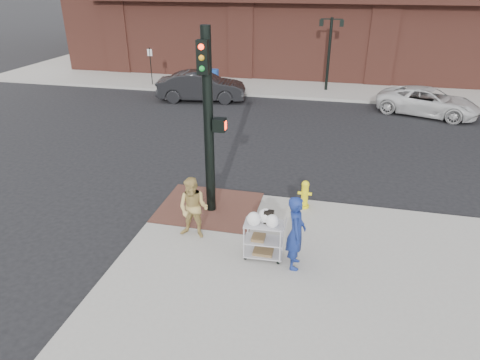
% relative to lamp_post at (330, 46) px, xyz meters
% --- Properties ---
extents(ground, '(220.00, 220.00, 0.00)m').
position_rel_lamp_post_xyz_m(ground, '(-2.00, -16.00, -2.62)').
color(ground, black).
rests_on(ground, ground).
extents(sidewalk_far, '(65.00, 36.00, 0.15)m').
position_rel_lamp_post_xyz_m(sidewalk_far, '(10.50, 16.00, -2.54)').
color(sidewalk_far, '#999791').
rests_on(sidewalk_far, ground).
extents(brick_curb_ramp, '(2.80, 2.40, 0.01)m').
position_rel_lamp_post_xyz_m(brick_curb_ramp, '(-2.60, -15.10, -2.46)').
color(brick_curb_ramp, brown).
rests_on(brick_curb_ramp, sidewalk_near).
extents(lamp_post, '(1.32, 0.22, 4.00)m').
position_rel_lamp_post_xyz_m(lamp_post, '(0.00, 0.00, 0.00)').
color(lamp_post, black).
rests_on(lamp_post, sidewalk_far).
extents(parking_sign, '(0.05, 0.05, 2.20)m').
position_rel_lamp_post_xyz_m(parking_sign, '(-10.50, -1.00, -1.37)').
color(parking_sign, black).
rests_on(parking_sign, sidewalk_far).
extents(traffic_signal_pole, '(0.61, 0.51, 5.00)m').
position_rel_lamp_post_xyz_m(traffic_signal_pole, '(-2.48, -15.23, 0.21)').
color(traffic_signal_pole, black).
rests_on(traffic_signal_pole, sidewalk_near).
extents(woman_blue, '(0.48, 0.68, 1.78)m').
position_rel_lamp_post_xyz_m(woman_blue, '(0.11, -17.29, -1.58)').
color(woman_blue, navy).
rests_on(woman_blue, sidewalk_near).
extents(pedestrian_tan, '(0.82, 0.65, 1.63)m').
position_rel_lamp_post_xyz_m(pedestrian_tan, '(-2.52, -16.63, -1.66)').
color(pedestrian_tan, tan).
rests_on(pedestrian_tan, sidewalk_near).
extents(sedan_dark, '(4.93, 2.39, 1.56)m').
position_rel_lamp_post_xyz_m(sedan_dark, '(-6.54, -3.42, -1.84)').
color(sedan_dark, black).
rests_on(sedan_dark, ground).
extents(minivan_white, '(5.16, 3.59, 1.31)m').
position_rel_lamp_post_xyz_m(minivan_white, '(5.04, -3.47, -1.96)').
color(minivan_white, silver).
rests_on(minivan_white, ground).
extents(utility_cart, '(0.93, 0.55, 1.25)m').
position_rel_lamp_post_xyz_m(utility_cart, '(-0.64, -17.14, -1.90)').
color(utility_cart, '#AAA9AF').
rests_on(utility_cart, sidewalk_near).
extents(fire_hydrant, '(0.40, 0.28, 0.84)m').
position_rel_lamp_post_xyz_m(fire_hydrant, '(0.08, -14.48, -2.04)').
color(fire_hydrant, yellow).
rests_on(fire_hydrant, sidewalk_near).
extents(newsbox_yellow, '(0.48, 0.47, 0.91)m').
position_rel_lamp_post_xyz_m(newsbox_yellow, '(-7.63, -1.04, -2.02)').
color(newsbox_yellow, '#F2A51A').
rests_on(newsbox_yellow, sidewalk_far).
extents(newsbox_blue, '(0.45, 0.41, 1.05)m').
position_rel_lamp_post_xyz_m(newsbox_blue, '(-6.57, -0.83, -1.94)').
color(newsbox_blue, '#1945A2').
rests_on(newsbox_blue, sidewalk_far).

